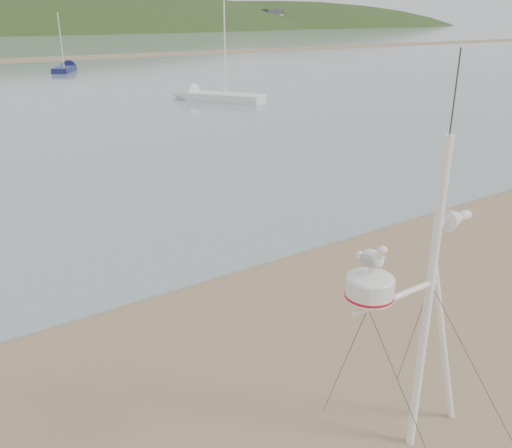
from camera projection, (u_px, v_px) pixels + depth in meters
mast_rig at (420, 370)px, 6.57m from camera, size 2.18×2.33×4.93m
sailboat_white_near at (203, 96)px, 35.60m from camera, size 4.83×6.50×6.60m
sailboat_blue_far at (68, 68)px, 54.89m from camera, size 4.20×5.94×5.99m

